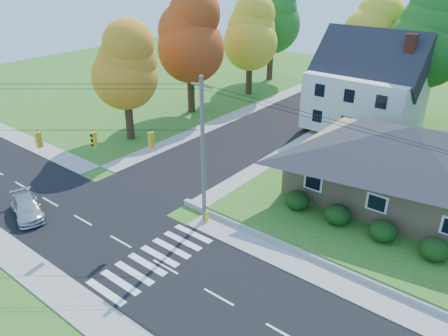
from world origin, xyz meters
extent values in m
plane|color=#3D7923|center=(0.00, 0.00, 0.00)|extent=(120.00, 120.00, 0.00)
cube|color=black|center=(0.00, 0.00, 0.01)|extent=(90.00, 8.00, 0.02)
cube|color=black|center=(-8.00, 26.00, 0.01)|extent=(8.00, 44.00, 0.02)
cube|color=#9C9A90|center=(0.00, 5.00, 0.04)|extent=(90.00, 2.00, 0.08)
cube|color=#9C9A90|center=(0.00, -5.00, 0.04)|extent=(90.00, 2.00, 0.08)
cube|color=tan|center=(8.00, 16.00, 2.10)|extent=(14.00, 10.00, 3.20)
pyramid|color=#26262B|center=(8.00, 16.00, 4.80)|extent=(14.60, 10.60, 2.20)
cube|color=silver|center=(0.00, 28.00, 3.30)|extent=(10.00, 8.00, 5.60)
pyramid|color=#26262B|center=(0.00, 28.00, 7.30)|extent=(10.40, 8.40, 2.40)
cube|color=brown|center=(3.50, 28.00, 5.30)|extent=(0.90, 0.90, 9.60)
ellipsoid|color=#163A10|center=(3.00, 9.80, 1.14)|extent=(1.70, 1.70, 1.27)
ellipsoid|color=#163A10|center=(6.00, 9.80, 1.14)|extent=(1.70, 1.70, 1.27)
ellipsoid|color=#163A10|center=(9.00, 9.80, 1.14)|extent=(1.70, 1.70, 1.27)
ellipsoid|color=#163A10|center=(12.00, 9.80, 1.14)|extent=(1.70, 1.70, 1.27)
cylinder|color=#666059|center=(-1.50, 5.20, 5.00)|extent=(0.26, 0.26, 10.00)
cube|color=#666059|center=(-1.50, 5.20, 9.40)|extent=(1.60, 0.12, 0.12)
cube|color=gold|center=(-9.50, -1.20, 5.95)|extent=(0.26, 0.34, 1.00)
cube|color=gold|center=(-6.80, 0.95, 5.95)|extent=(0.34, 0.26, 1.00)
cube|color=gold|center=(-4.00, 3.20, 5.95)|extent=(0.26, 0.34, 1.00)
cylinder|color=black|center=(-8.00, 0.00, 6.60)|extent=(13.02, 10.43, 0.04)
cylinder|color=#3F2A19|center=(-2.00, 34.00, 3.20)|extent=(0.80, 0.80, 5.40)
sphere|color=gold|center=(-2.00, 34.00, 7.10)|extent=(6.72, 6.72, 6.72)
sphere|color=gold|center=(-2.00, 34.00, 8.78)|extent=(5.91, 5.91, 5.91)
sphere|color=gold|center=(-2.00, 34.00, 10.46)|extent=(5.11, 5.11, 5.11)
cylinder|color=#3F2A19|center=(4.00, 33.00, 3.65)|extent=(0.86, 0.86, 6.30)
sphere|color=#246C1F|center=(4.00, 33.00, 8.20)|extent=(7.84, 7.84, 7.84)
sphere|color=#246C1F|center=(4.00, 33.00, 10.16)|extent=(6.90, 6.90, 6.90)
sphere|color=#246C1F|center=(4.00, 33.00, 12.12)|extent=(5.96, 5.96, 5.96)
cylinder|color=#3F2A19|center=(-17.00, 12.00, 2.48)|extent=(0.77, 0.77, 4.95)
sphere|color=orange|center=(-17.00, 12.00, 6.05)|extent=(6.16, 6.16, 6.16)
sphere|color=orange|center=(-17.00, 12.00, 7.59)|extent=(5.42, 5.42, 5.42)
sphere|color=orange|center=(-17.00, 12.00, 9.13)|extent=(4.68, 4.68, 4.68)
cylinder|color=#3F2A19|center=(-18.00, 22.00, 2.93)|extent=(0.83, 0.83, 5.85)
sphere|color=#B24216|center=(-18.00, 22.00, 7.15)|extent=(7.28, 7.28, 7.28)
sphere|color=#B24216|center=(-18.00, 22.00, 8.97)|extent=(6.41, 6.41, 6.41)
sphere|color=#B24216|center=(-18.00, 22.00, 10.79)|extent=(5.53, 5.53, 5.53)
cylinder|color=#3F2A19|center=(-17.00, 32.00, 2.70)|extent=(0.80, 0.80, 5.40)
sphere|color=gold|center=(-17.00, 32.00, 6.60)|extent=(6.72, 6.72, 6.72)
sphere|color=gold|center=(-17.00, 32.00, 8.28)|extent=(5.91, 5.91, 5.91)
sphere|color=gold|center=(-17.00, 32.00, 9.96)|extent=(5.11, 5.11, 5.11)
cylinder|color=#3F2A19|center=(-19.00, 40.00, 3.15)|extent=(0.86, 0.86, 6.30)
sphere|color=#246C1F|center=(-19.00, 40.00, 7.70)|extent=(7.84, 7.84, 7.84)
sphere|color=#246C1F|center=(-19.00, 40.00, 9.66)|extent=(6.90, 6.90, 6.90)
imported|color=#BCBCBC|center=(-11.51, -1.98, 0.63)|extent=(4.56, 3.02, 1.23)
imported|color=silver|center=(-6.71, 30.55, 0.64)|extent=(1.39, 3.78, 1.24)
cylinder|color=yellow|center=(-1.30, 5.20, 0.05)|extent=(0.36, 0.36, 0.10)
cylinder|color=yellow|center=(-1.30, 5.20, 0.35)|extent=(0.24, 0.24, 0.54)
sphere|color=yellow|center=(-1.30, 5.20, 0.67)|extent=(0.26, 0.26, 0.26)
cylinder|color=yellow|center=(-1.30, 5.20, 0.44)|extent=(0.46, 0.22, 0.12)
camera|label=1|loc=(15.30, -13.74, 16.25)|focal=35.00mm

